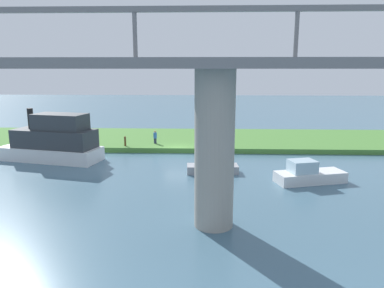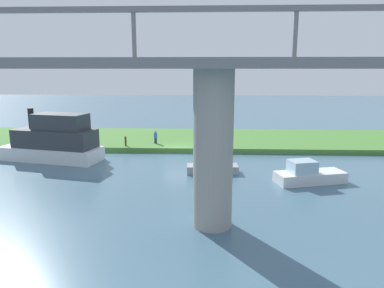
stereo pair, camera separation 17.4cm
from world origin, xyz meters
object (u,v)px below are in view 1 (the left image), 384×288
person_on_bank (155,137)px  motorboat_red (308,174)px  bridge_pylon (214,150)px  motorboat_white (53,142)px  houseboat_blue (211,167)px  mooring_post (125,141)px

person_on_bank → motorboat_red: 17.17m
bridge_pylon → motorboat_white: 19.83m
motorboat_white → houseboat_blue: motorboat_white is taller
motorboat_white → motorboat_red: bearing=165.0°
person_on_bank → mooring_post: 3.21m
bridge_pylon → person_on_bank: bridge_pylon is taller
houseboat_blue → motorboat_red: (-7.15, 2.28, 0.12)m
bridge_pylon → motorboat_white: size_ratio=0.85×
bridge_pylon → houseboat_blue: bearing=-89.9°
motorboat_red → mooring_post: bearing=-32.2°
bridge_pylon → motorboat_red: 11.11m
bridge_pylon → houseboat_blue: 10.67m
motorboat_red → person_on_bank: bearing=-41.2°
houseboat_blue → motorboat_red: size_ratio=0.77×
person_on_bank → motorboat_red: bearing=138.8°
motorboat_white → houseboat_blue: 14.77m
motorboat_white → bridge_pylon: bearing=136.7°
person_on_bank → motorboat_red: size_ratio=0.26×
mooring_post → motorboat_white: bearing=36.6°
bridge_pylon → mooring_post: bridge_pylon is taller
mooring_post → motorboat_red: (-15.79, 9.95, -0.38)m
bridge_pylon → mooring_post: (8.67, -17.71, -3.14)m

